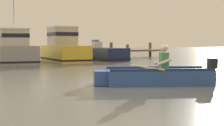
# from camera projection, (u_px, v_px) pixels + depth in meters

# --- Properties ---
(ground_plane) EXTENTS (120.00, 120.00, 0.00)m
(ground_plane) POSITION_uv_depth(u_px,v_px,m) (119.00, 85.00, 10.24)
(ground_plane) COLOR slate
(wooden_dock) EXTENTS (10.07, 1.64, 1.24)m
(wooden_dock) POSITION_uv_depth(u_px,v_px,m) (107.00, 51.00, 27.57)
(wooden_dock) COLOR brown
(wooden_dock) RESTS_ON ground
(rowboat_with_person) EXTENTS (3.60, 2.36, 1.19)m
(rowboat_with_person) POSITION_uv_depth(u_px,v_px,m) (157.00, 76.00, 10.22)
(rowboat_with_person) COLOR #2D519E
(rowboat_with_person) RESTS_ON ground
(moored_boat_grey) EXTENTS (2.81, 6.52, 4.76)m
(moored_boat_grey) POSITION_uv_depth(u_px,v_px,m) (15.00, 50.00, 21.42)
(moored_boat_grey) COLOR gray
(moored_boat_grey) RESTS_ON ground
(moored_boat_yellow) EXTENTS (2.09, 5.01, 2.30)m
(moored_boat_yellow) POSITION_uv_depth(u_px,v_px,m) (64.00, 48.00, 22.48)
(moored_boat_yellow) COLOR gold
(moored_boat_yellow) RESTS_ON ground
(moored_boat_navy) EXTENTS (1.91, 5.56, 1.44)m
(moored_boat_navy) POSITION_uv_depth(u_px,v_px,m) (100.00, 54.00, 24.67)
(moored_boat_navy) COLOR #19234C
(moored_boat_navy) RESTS_ON ground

